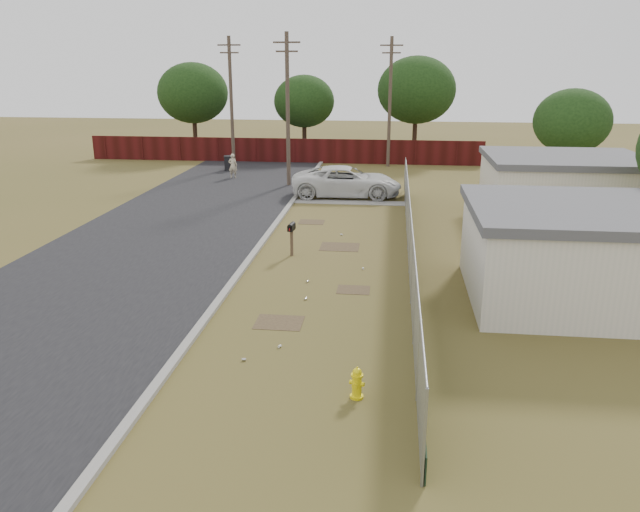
# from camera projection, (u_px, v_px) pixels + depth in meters

# --- Properties ---
(ground) EXTENTS (120.00, 120.00, 0.00)m
(ground) POSITION_uv_depth(u_px,v_px,m) (325.00, 270.00, 23.03)
(ground) COLOR brown
(ground) RESTS_ON ground
(street) EXTENTS (15.10, 60.00, 0.12)m
(street) POSITION_uv_depth(u_px,v_px,m) (209.00, 214.00, 31.40)
(street) COLOR black
(street) RESTS_ON ground
(chainlink_fence) EXTENTS (0.10, 27.06, 2.02)m
(chainlink_fence) POSITION_uv_depth(u_px,v_px,m) (410.00, 244.00, 23.41)
(chainlink_fence) COLOR gray
(chainlink_fence) RESTS_ON ground
(privacy_fence) EXTENTS (30.00, 0.12, 1.80)m
(privacy_fence) POSITION_uv_depth(u_px,v_px,m) (282.00, 150.00, 47.12)
(privacy_fence) COLOR #420E0E
(privacy_fence) RESTS_ON ground
(utility_poles) EXTENTS (12.60, 8.24, 9.00)m
(utility_poles) POSITION_uv_depth(u_px,v_px,m) (304.00, 103.00, 41.61)
(utility_poles) COLOR brown
(utility_poles) RESTS_ON ground
(houses) EXTENTS (9.30, 17.24, 3.10)m
(houses) POSITION_uv_depth(u_px,v_px,m) (579.00, 216.00, 24.45)
(houses) COLOR beige
(houses) RESTS_ON ground
(horizon_trees) EXTENTS (33.32, 31.94, 7.78)m
(horizon_trees) POSITION_uv_depth(u_px,v_px,m) (373.00, 102.00, 43.87)
(horizon_trees) COLOR #382519
(horizon_trees) RESTS_ON ground
(fire_hydrant) EXTENTS (0.39, 0.39, 0.78)m
(fire_hydrant) POSITION_uv_depth(u_px,v_px,m) (357.00, 383.00, 14.18)
(fire_hydrant) COLOR yellow
(fire_hydrant) RESTS_ON ground
(mailbox) EXTENTS (0.26, 0.58, 1.33)m
(mailbox) POSITION_uv_depth(u_px,v_px,m) (292.00, 230.00, 24.40)
(mailbox) COLOR brown
(mailbox) RESTS_ON ground
(pickup_truck) EXTENTS (6.24, 3.06, 1.71)m
(pickup_truck) POSITION_uv_depth(u_px,v_px,m) (347.00, 182.00, 35.21)
(pickup_truck) COLOR silver
(pickup_truck) RESTS_ON ground
(pedestrian) EXTENTS (0.58, 0.38, 1.59)m
(pedestrian) POSITION_uv_depth(u_px,v_px,m) (233.00, 166.00, 40.83)
(pedestrian) COLOR beige
(pedestrian) RESTS_ON ground
(trash_bin) EXTENTS (0.78, 0.77, 1.02)m
(trash_bin) POSITION_uv_depth(u_px,v_px,m) (229.00, 163.00, 43.72)
(trash_bin) COLOR black
(trash_bin) RESTS_ON ground
(scattered_litter) EXTENTS (2.77, 12.40, 0.07)m
(scattered_litter) POSITION_uv_depth(u_px,v_px,m) (313.00, 290.00, 20.86)
(scattered_litter) COLOR silver
(scattered_litter) RESTS_ON ground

